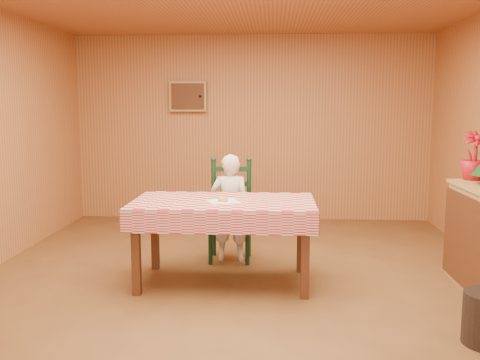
# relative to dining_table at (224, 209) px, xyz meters

# --- Properties ---
(ground) EXTENTS (6.00, 6.00, 0.00)m
(ground) POSITION_rel_dining_table_xyz_m (0.15, -0.14, -0.69)
(ground) COLOR brown
(ground) RESTS_ON ground
(cabin_walls) EXTENTS (5.10, 6.05, 2.65)m
(cabin_walls) POSITION_rel_dining_table_xyz_m (0.14, 0.39, 1.14)
(cabin_walls) COLOR #B47541
(cabin_walls) RESTS_ON ground
(dining_table) EXTENTS (1.66, 0.96, 0.77)m
(dining_table) POSITION_rel_dining_table_xyz_m (0.00, 0.00, 0.00)
(dining_table) COLOR #502A15
(dining_table) RESTS_ON ground
(ladder_chair) EXTENTS (0.44, 0.40, 1.08)m
(ladder_chair) POSITION_rel_dining_table_xyz_m (0.00, 0.79, -0.18)
(ladder_chair) COLOR black
(ladder_chair) RESTS_ON ground
(seated_child) EXTENTS (0.41, 0.27, 1.12)m
(seated_child) POSITION_rel_dining_table_xyz_m (0.00, 0.73, -0.13)
(seated_child) COLOR white
(seated_child) RESTS_ON ground
(napkin) EXTENTS (0.34, 0.34, 0.00)m
(napkin) POSITION_rel_dining_table_xyz_m (0.00, -0.05, 0.08)
(napkin) COLOR white
(napkin) RESTS_ON dining_table
(donut) EXTENTS (0.10, 0.10, 0.03)m
(donut) POSITION_rel_dining_table_xyz_m (0.00, -0.05, 0.10)
(donut) COLOR #D99D4E
(donut) RESTS_ON napkin
(flower_arrangement) EXTENTS (0.31, 0.31, 0.46)m
(flower_arrangement) POSITION_rel_dining_table_xyz_m (2.32, 0.35, 0.47)
(flower_arrangement) COLOR #B1101D
(flower_arrangement) RESTS_ON shelf_unit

